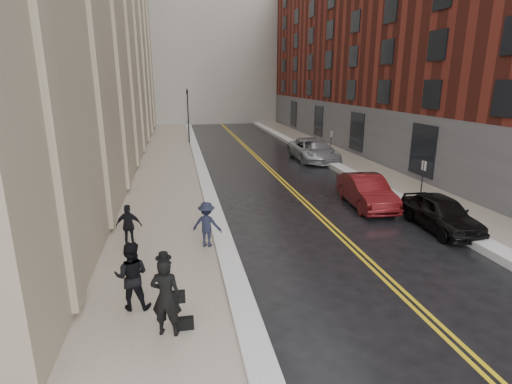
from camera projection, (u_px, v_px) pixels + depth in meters
name	position (u px, v px, depth m)	size (l,w,h in m)	color
ground	(326.00, 311.00, 10.72)	(160.00, 160.00, 0.00)	black
sidewalk_left	(167.00, 178.00, 24.98)	(4.00, 64.00, 0.15)	gray
sidewalk_right	(367.00, 169.00, 27.49)	(3.00, 64.00, 0.15)	gray
lane_stripe_a	(273.00, 174.00, 26.28)	(0.12, 64.00, 0.01)	gold
lane_stripe_b	(277.00, 174.00, 26.32)	(0.12, 64.00, 0.01)	gold
snow_ridge_left	(203.00, 175.00, 25.40)	(0.70, 60.80, 0.26)	white
snow_ridge_right	(341.00, 169.00, 27.13)	(0.85, 60.80, 0.30)	white
building_right	(431.00, 43.00, 33.27)	(14.00, 50.00, 18.00)	maroon
traffic_signal	(188.00, 112.00, 37.75)	(0.18, 0.15, 5.20)	black
parking_sign_near	(422.00, 179.00, 19.38)	(0.06, 0.35, 2.23)	black
parking_sign_far	(331.00, 142.00, 30.72)	(0.06, 0.35, 2.23)	black
car_black	(441.00, 213.00, 16.39)	(1.70, 4.22, 1.44)	black
car_maroon	(366.00, 191.00, 19.40)	(1.62, 4.65, 1.53)	#4F0E10
car_silver_near	(318.00, 151.00, 30.47)	(2.11, 5.18, 1.50)	#9A9BA1
car_silver_far	(312.00, 150.00, 30.64)	(2.64, 5.73, 1.59)	#A5A7AD
pedestrian_main	(166.00, 297.00, 9.24)	(0.72, 0.47, 1.96)	black
pedestrian_a	(132.00, 276.00, 10.35)	(0.90, 0.70, 1.85)	black
pedestrian_b	(207.00, 224.00, 14.33)	(1.07, 0.62, 1.66)	black
pedestrian_c	(129.00, 226.00, 14.32)	(0.92, 0.38, 1.57)	black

